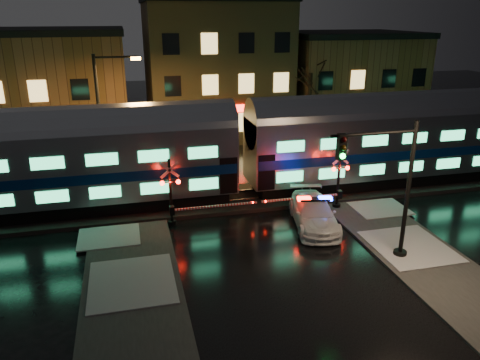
# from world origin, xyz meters

# --- Properties ---
(ground) EXTENTS (120.00, 120.00, 0.00)m
(ground) POSITION_xyz_m (0.00, 0.00, 0.00)
(ground) COLOR black
(ground) RESTS_ON ground
(ballast) EXTENTS (90.00, 4.20, 0.24)m
(ballast) POSITION_xyz_m (0.00, 5.00, 0.12)
(ballast) COLOR black
(ballast) RESTS_ON ground
(sidewalk_left) EXTENTS (4.00, 20.00, 0.12)m
(sidewalk_left) POSITION_xyz_m (-6.50, -6.00, 0.06)
(sidewalk_left) COLOR #2D2D2D
(sidewalk_left) RESTS_ON ground
(sidewalk_right) EXTENTS (4.00, 20.00, 0.12)m
(sidewalk_right) POSITION_xyz_m (6.50, -6.00, 0.06)
(sidewalk_right) COLOR #2D2D2D
(sidewalk_right) RESTS_ON ground
(building_left) EXTENTS (14.00, 10.00, 9.00)m
(building_left) POSITION_xyz_m (-13.00, 22.00, 4.50)
(building_left) COLOR brown
(building_left) RESTS_ON ground
(building_mid) EXTENTS (12.00, 11.00, 11.50)m
(building_mid) POSITION_xyz_m (2.00, 22.50, 5.75)
(building_mid) COLOR brown
(building_mid) RESTS_ON ground
(building_right) EXTENTS (12.00, 10.00, 8.50)m
(building_right) POSITION_xyz_m (15.00, 22.00, 4.25)
(building_right) COLOR brown
(building_right) RESTS_ON ground
(train) EXTENTS (51.00, 3.12, 5.92)m
(train) POSITION_xyz_m (0.18, 5.00, 3.38)
(train) COLOR black
(train) RESTS_ON ballast
(police_car) EXTENTS (3.01, 5.42, 1.65)m
(police_car) POSITION_xyz_m (3.00, 0.50, 0.75)
(police_car) COLOR white
(police_car) RESTS_ON ground
(crossing_signal_right) EXTENTS (5.20, 0.63, 3.68)m
(crossing_signal_right) POSITION_xyz_m (4.84, 2.30, 1.51)
(crossing_signal_right) COLOR black
(crossing_signal_right) RESTS_ON ground
(crossing_signal_left) EXTENTS (5.20, 0.63, 3.68)m
(crossing_signal_left) POSITION_xyz_m (-3.89, 2.30, 1.51)
(crossing_signal_left) COLOR black
(crossing_signal_left) RESTS_ON ground
(traffic_light) EXTENTS (4.16, 0.73, 6.43)m
(traffic_light) POSITION_xyz_m (4.60, -3.64, 3.42)
(traffic_light) COLOR black
(traffic_light) RESTS_ON ground
(streetlight) EXTENTS (2.81, 0.29, 8.41)m
(streetlight) POSITION_xyz_m (-7.47, 9.00, 4.85)
(streetlight) COLOR black
(streetlight) RESTS_ON ground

